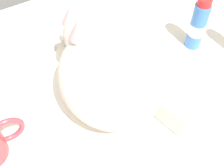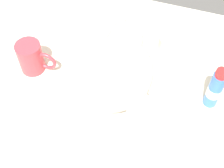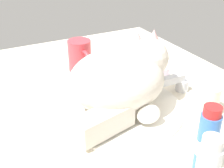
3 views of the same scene
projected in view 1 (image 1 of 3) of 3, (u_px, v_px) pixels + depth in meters
ground_plane at (110, 105)px, 65.57cm from camera, size 110.00×82.50×3.00cm
sink_basin at (110, 99)px, 64.00cm from camera, size 33.29×33.29×0.96cm
faucet at (71, 38)px, 72.72cm from camera, size 12.88×10.57×5.29cm
cat at (109, 71)px, 58.22cm from camera, size 23.51×29.18×17.61cm
rinse_cup at (111, 21)px, 74.85cm from camera, size 6.54×6.54×7.10cm
soap_dish at (33, 57)px, 71.25cm from camera, size 9.00×6.40×1.20cm
soap_bar at (31, 52)px, 69.86cm from camera, size 6.69×4.93×2.32cm
toothpaste_bottle at (198, 25)px, 69.46cm from camera, size 3.84×3.84×13.96cm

